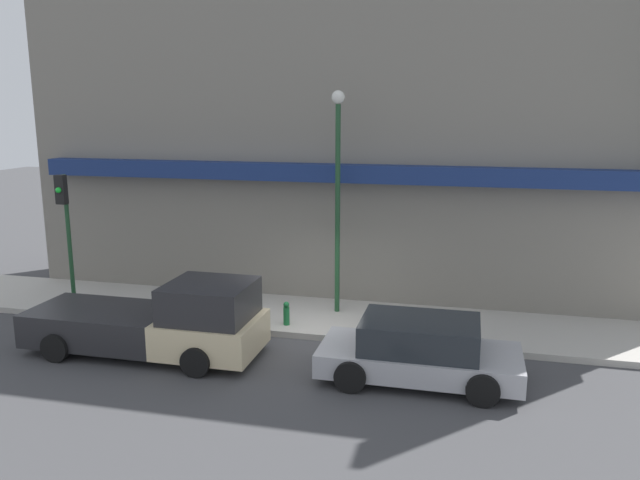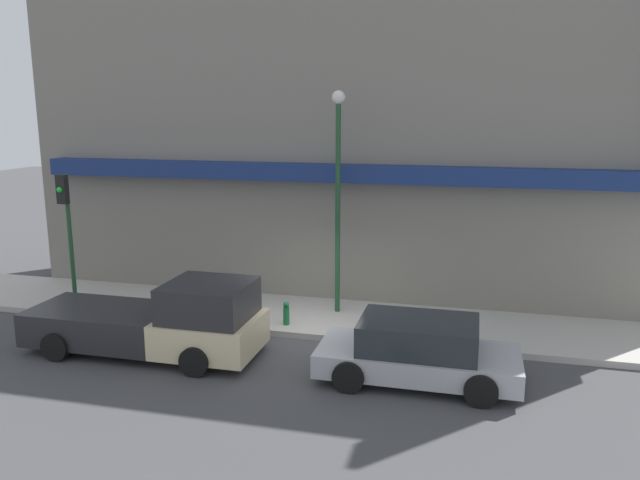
{
  "view_description": "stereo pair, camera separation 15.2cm",
  "coord_description": "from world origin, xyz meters",
  "px_view_note": "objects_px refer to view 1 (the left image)",
  "views": [
    {
      "loc": [
        3.84,
        -14.58,
        5.82
      ],
      "look_at": [
        0.0,
        1.24,
        2.37
      ],
      "focal_mm": 35.0,
      "sensor_mm": 36.0,
      "label": 1
    },
    {
      "loc": [
        3.98,
        -14.54,
        5.82
      ],
      "look_at": [
        0.0,
        1.24,
        2.37
      ],
      "focal_mm": 35.0,
      "sensor_mm": 36.0,
      "label": 2
    }
  ],
  "objects_px": {
    "pickup_truck": "(160,322)",
    "street_lamp": "(338,179)",
    "traffic_light": "(66,218)",
    "fire_hydrant": "(286,313)",
    "parked_car": "(419,350)"
  },
  "relations": [
    {
      "from": "fire_hydrant",
      "to": "pickup_truck",
      "type": "bearing_deg",
      "value": -137.51
    },
    {
      "from": "street_lamp",
      "to": "pickup_truck",
      "type": "bearing_deg",
      "value": -133.85
    },
    {
      "from": "street_lamp",
      "to": "traffic_light",
      "type": "distance_m",
      "value": 7.64
    },
    {
      "from": "fire_hydrant",
      "to": "parked_car",
      "type": "bearing_deg",
      "value": -31.58
    },
    {
      "from": "street_lamp",
      "to": "traffic_light",
      "type": "height_order",
      "value": "street_lamp"
    },
    {
      "from": "parked_car",
      "to": "fire_hydrant",
      "type": "relative_size",
      "value": 6.79
    },
    {
      "from": "parked_car",
      "to": "traffic_light",
      "type": "bearing_deg",
      "value": 166.68
    },
    {
      "from": "fire_hydrant",
      "to": "traffic_light",
      "type": "bearing_deg",
      "value": -177.98
    },
    {
      "from": "pickup_truck",
      "to": "fire_hydrant",
      "type": "bearing_deg",
      "value": 41.67
    },
    {
      "from": "parked_car",
      "to": "street_lamp",
      "type": "distance_m",
      "value": 5.58
    },
    {
      "from": "parked_car",
      "to": "fire_hydrant",
      "type": "xyz_separation_m",
      "value": [
        -3.69,
        2.27,
        -0.19
      ]
    },
    {
      "from": "parked_car",
      "to": "street_lamp",
      "type": "xyz_separation_m",
      "value": [
        -2.62,
        3.69,
        3.26
      ]
    },
    {
      "from": "street_lamp",
      "to": "traffic_light",
      "type": "bearing_deg",
      "value": -167.42
    },
    {
      "from": "pickup_truck",
      "to": "street_lamp",
      "type": "height_order",
      "value": "street_lamp"
    },
    {
      "from": "pickup_truck",
      "to": "fire_hydrant",
      "type": "height_order",
      "value": "pickup_truck"
    }
  ]
}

